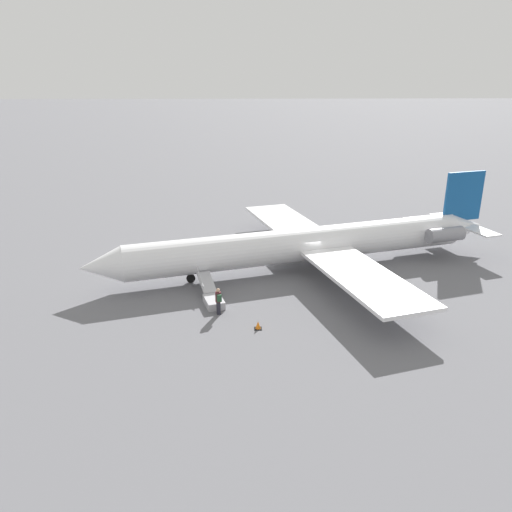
# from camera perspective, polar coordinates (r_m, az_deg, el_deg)

# --- Properties ---
(ground_plane) EXTENTS (600.00, 600.00, 0.00)m
(ground_plane) POSITION_cam_1_polar(r_m,az_deg,el_deg) (38.57, 5.26, -1.46)
(ground_plane) COLOR slate
(airplane_main) EXTENTS (32.15, 25.06, 6.69)m
(airplane_main) POSITION_cam_1_polar(r_m,az_deg,el_deg) (38.27, 6.68, 1.49)
(airplane_main) COLOR white
(airplane_main) RESTS_ON ground
(boarding_stairs) EXTENTS (2.10, 4.14, 1.68)m
(boarding_stairs) POSITION_cam_1_polar(r_m,az_deg,el_deg) (32.75, -5.02, -4.77)
(boarding_stairs) COLOR #B2B2B7
(boarding_stairs) RESTS_ON ground
(passenger) EXTENTS (0.41, 0.56, 1.74)m
(passenger) POSITION_cam_1_polar(r_m,az_deg,el_deg) (30.94, -4.32, -4.99)
(passenger) COLOR #23232D
(passenger) RESTS_ON ground
(traffic_cone_near_stairs) EXTENTS (0.44, 0.44, 0.48)m
(traffic_cone_near_stairs) POSITION_cam_1_polar(r_m,az_deg,el_deg) (29.50, 0.24, -7.94)
(traffic_cone_near_stairs) COLOR black
(traffic_cone_near_stairs) RESTS_ON ground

